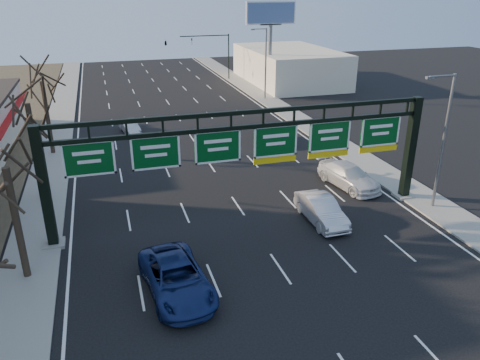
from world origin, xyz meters
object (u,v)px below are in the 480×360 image
object	(u,v)px
car_white_wagon	(349,176)
car_silver_sedan	(321,210)
sign_gantry	(250,151)
car_blue_suv	(177,278)

from	to	relation	value
car_white_wagon	car_silver_sedan	bearing A→B (deg)	-145.07
car_silver_sedan	car_white_wagon	world-z (taller)	car_white_wagon
sign_gantry	car_white_wagon	xyz separation A→B (m)	(8.72, 2.90, -3.81)
sign_gantry	car_blue_suv	world-z (taller)	sign_gantry
car_blue_suv	car_white_wagon	size ratio (longest dim) A/B	1.06
sign_gantry	car_silver_sedan	size ratio (longest dim) A/B	5.03
car_silver_sedan	car_white_wagon	distance (m)	6.42
sign_gantry	car_silver_sedan	bearing A→B (deg)	-21.85
car_blue_suv	car_white_wagon	world-z (taller)	car_blue_suv
car_white_wagon	sign_gantry	bearing A→B (deg)	-172.52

